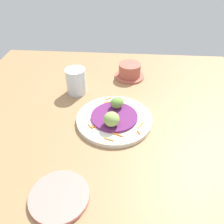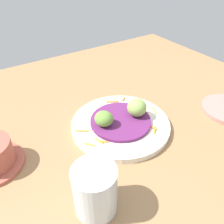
{
  "view_description": "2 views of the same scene",
  "coord_description": "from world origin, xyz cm",
  "px_view_note": "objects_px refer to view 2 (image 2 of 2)",
  "views": [
    {
      "loc": [
        -7.59,
        57.49,
        52.27
      ],
      "look_at": [
        -3.06,
        -1.14,
        5.85
      ],
      "focal_mm": 37.21,
      "sensor_mm": 36.0,
      "label": 1
    },
    {
      "loc": [
        32.46,
        -27.7,
        40.38
      ],
      "look_at": [
        -5.44,
        -2.78,
        6.35
      ],
      "focal_mm": 36.66,
      "sensor_mm": 36.0,
      "label": 2
    }
  ],
  "objects_px": {
    "guac_scoop_left": "(104,119)",
    "water_glass": "(95,190)",
    "guac_scoop_center": "(137,108)",
    "main_plate": "(121,124)"
  },
  "relations": [
    {
      "from": "guac_scoop_left",
      "to": "water_glass",
      "type": "height_order",
      "value": "water_glass"
    },
    {
      "from": "main_plate",
      "to": "water_glass",
      "type": "distance_m",
      "value": 0.23
    },
    {
      "from": "guac_scoop_center",
      "to": "water_glass",
      "type": "height_order",
      "value": "water_glass"
    },
    {
      "from": "main_plate",
      "to": "guac_scoop_center",
      "type": "distance_m",
      "value": 0.06
    },
    {
      "from": "guac_scoop_center",
      "to": "water_glass",
      "type": "xyz_separation_m",
      "value": [
        0.15,
        -0.21,
        0.0
      ]
    },
    {
      "from": "main_plate",
      "to": "guac_scoop_center",
      "type": "xyz_separation_m",
      "value": [
        0.01,
        0.05,
        0.04
      ]
    },
    {
      "from": "main_plate",
      "to": "guac_scoop_center",
      "type": "height_order",
      "value": "guac_scoop_center"
    },
    {
      "from": "guac_scoop_left",
      "to": "guac_scoop_center",
      "type": "distance_m",
      "value": 0.09
    },
    {
      "from": "guac_scoop_center",
      "to": "water_glass",
      "type": "bearing_deg",
      "value": -54.03
    },
    {
      "from": "guac_scoop_left",
      "to": "water_glass",
      "type": "relative_size",
      "value": 0.47
    }
  ]
}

